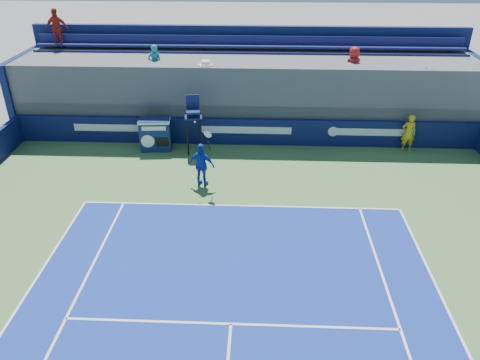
{
  "coord_description": "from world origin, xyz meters",
  "views": [
    {
      "loc": [
        0.59,
        -1.92,
        8.64
      ],
      "look_at": [
        0.0,
        11.5,
        1.25
      ],
      "focal_mm": 35.0,
      "sensor_mm": 36.0,
      "label": 1
    }
  ],
  "objects_px": {
    "umpire_chair": "(193,119)",
    "match_clock": "(155,134)",
    "ball_person": "(408,133)",
    "tennis_player": "(202,165)"
  },
  "relations": [
    {
      "from": "ball_person",
      "to": "tennis_player",
      "type": "bearing_deg",
      "value": 21.06
    },
    {
      "from": "match_clock",
      "to": "tennis_player",
      "type": "relative_size",
      "value": 0.54
    },
    {
      "from": "ball_person",
      "to": "match_clock",
      "type": "relative_size",
      "value": 1.17
    },
    {
      "from": "match_clock",
      "to": "umpire_chair",
      "type": "xyz_separation_m",
      "value": [
        1.7,
        -0.18,
        0.79
      ]
    },
    {
      "from": "ball_person",
      "to": "umpire_chair",
      "type": "xyz_separation_m",
      "value": [
        -9.08,
        -0.52,
        0.69
      ]
    },
    {
      "from": "match_clock",
      "to": "tennis_player",
      "type": "bearing_deg",
      "value": -52.52
    },
    {
      "from": "match_clock",
      "to": "umpire_chair",
      "type": "height_order",
      "value": "umpire_chair"
    },
    {
      "from": "match_clock",
      "to": "ball_person",
      "type": "bearing_deg",
      "value": 1.79
    },
    {
      "from": "umpire_chair",
      "to": "match_clock",
      "type": "bearing_deg",
      "value": 173.83
    },
    {
      "from": "ball_person",
      "to": "tennis_player",
      "type": "relative_size",
      "value": 0.64
    }
  ]
}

